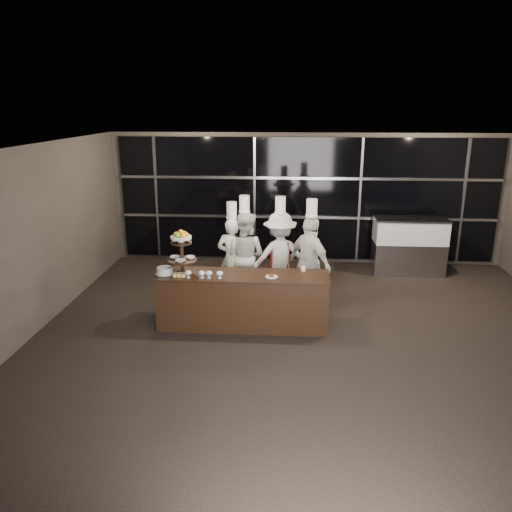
# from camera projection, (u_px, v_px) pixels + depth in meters

# --- Properties ---
(room) EXTENTS (10.00, 10.00, 10.00)m
(room) POSITION_uv_depth(u_px,v_px,m) (317.00, 267.00, 6.74)
(room) COLOR black
(room) RESTS_ON ground
(window_wall) EXTENTS (8.60, 0.10, 2.80)m
(window_wall) POSITION_uv_depth(u_px,v_px,m) (307.00, 200.00, 11.45)
(window_wall) COLOR black
(window_wall) RESTS_ON ground
(buffet_counter) EXTENTS (2.84, 0.74, 0.92)m
(buffet_counter) POSITION_uv_depth(u_px,v_px,m) (243.00, 300.00, 8.33)
(buffet_counter) COLOR black
(buffet_counter) RESTS_ON ground
(display_stand) EXTENTS (0.48, 0.48, 0.74)m
(display_stand) POSITION_uv_depth(u_px,v_px,m) (182.00, 249.00, 8.14)
(display_stand) COLOR black
(display_stand) RESTS_ON buffet_counter
(compotes) EXTENTS (0.62, 0.11, 0.12)m
(compotes) POSITION_uv_depth(u_px,v_px,m) (205.00, 273.00, 8.00)
(compotes) COLOR silver
(compotes) RESTS_ON buffet_counter
(layer_cake) EXTENTS (0.30, 0.30, 0.11)m
(layer_cake) POSITION_uv_depth(u_px,v_px,m) (165.00, 271.00, 8.22)
(layer_cake) COLOR white
(layer_cake) RESTS_ON buffet_counter
(pastry_squares) EXTENTS (0.19, 0.13, 0.05)m
(pastry_squares) POSITION_uv_depth(u_px,v_px,m) (180.00, 275.00, 8.10)
(pastry_squares) COLOR #FAD47A
(pastry_squares) RESTS_ON buffet_counter
(small_plate) EXTENTS (0.20, 0.20, 0.05)m
(small_plate) POSITION_uv_depth(u_px,v_px,m) (272.00, 276.00, 8.07)
(small_plate) COLOR white
(small_plate) RESTS_ON buffet_counter
(chef_cup) EXTENTS (0.08, 0.08, 0.07)m
(chef_cup) POSITION_uv_depth(u_px,v_px,m) (303.00, 269.00, 8.36)
(chef_cup) COLOR white
(chef_cup) RESTS_ON buffet_counter
(display_case) EXTENTS (1.55, 0.68, 1.24)m
(display_case) POSITION_uv_depth(u_px,v_px,m) (409.00, 243.00, 10.93)
(display_case) COLOR #A5A5AA
(display_case) RESTS_ON ground
(chef_a) EXTENTS (0.63, 0.47, 1.89)m
(chef_a) POSITION_uv_depth(u_px,v_px,m) (232.00, 258.00, 9.41)
(chef_a) COLOR white
(chef_a) RESTS_ON ground
(chef_b) EXTENTS (1.02, 0.92, 2.01)m
(chef_b) POSITION_uv_depth(u_px,v_px,m) (245.00, 255.00, 9.42)
(chef_b) COLOR silver
(chef_b) RESTS_ON ground
(chef_c) EXTENTS (1.22, 0.89, 2.00)m
(chef_c) POSITION_uv_depth(u_px,v_px,m) (280.00, 257.00, 9.37)
(chef_c) COLOR silver
(chef_c) RESTS_ON ground
(chef_d) EXTENTS (0.98, 1.06, 2.04)m
(chef_d) POSITION_uv_depth(u_px,v_px,m) (310.00, 263.00, 8.91)
(chef_d) COLOR silver
(chef_d) RESTS_ON ground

